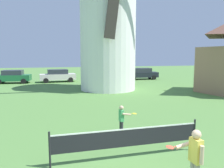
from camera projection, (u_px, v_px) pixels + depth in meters
name	position (u px, v px, depth m)	size (l,w,h in m)	color
windmill	(108.00, 16.00, 20.72)	(10.28, 5.98, 14.86)	white
tennis_net	(128.00, 138.00, 6.99)	(4.85, 0.06, 1.10)	black
player_near	(195.00, 156.00, 5.38)	(0.82, 0.54, 1.50)	#9E937F
player_far	(122.00, 118.00, 9.25)	(0.73, 0.44, 1.20)	#333338
parked_car_green	(13.00, 76.00, 26.30)	(4.11, 2.18, 1.56)	#1E6638
parked_car_cream	(58.00, 75.00, 27.61)	(4.41, 2.10, 1.56)	silver
parked_car_red	(107.00, 75.00, 28.47)	(4.24, 2.02, 1.56)	red
parked_car_black	(142.00, 73.00, 30.66)	(4.36, 2.10, 1.56)	#1E232D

